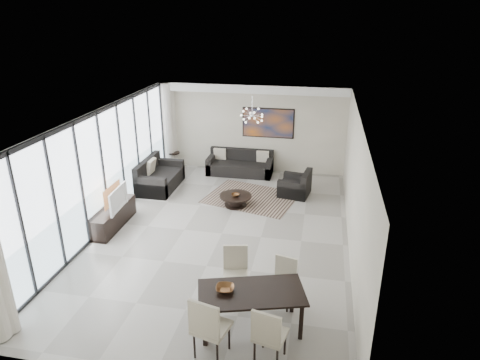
% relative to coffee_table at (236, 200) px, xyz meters
% --- Properties ---
extents(room_shell, '(6.00, 9.00, 2.90)m').
position_rel_coffee_table_xyz_m(room_shell, '(0.45, -1.61, 1.27)').
color(room_shell, '#A8A39B').
rests_on(room_shell, ground).
extents(window_wall, '(0.37, 8.95, 2.90)m').
position_rel_coffee_table_xyz_m(window_wall, '(-2.87, -1.61, 1.29)').
color(window_wall, white).
rests_on(window_wall, floor).
extents(soffit, '(5.98, 0.40, 0.26)m').
position_rel_coffee_table_xyz_m(soffit, '(-0.01, 2.69, 2.59)').
color(soffit, white).
rests_on(soffit, room_shell).
extents(painting, '(1.68, 0.04, 0.98)m').
position_rel_coffee_table_xyz_m(painting, '(0.49, 2.86, 1.47)').
color(painting, '#BF5E1A').
rests_on(painting, room_shell).
extents(chandelier, '(0.66, 0.66, 0.71)m').
position_rel_coffee_table_xyz_m(chandelier, '(0.29, 0.89, 2.17)').
color(chandelier, silver).
rests_on(chandelier, room_shell).
extents(rug, '(2.84, 2.43, 0.01)m').
position_rel_coffee_table_xyz_m(rug, '(0.34, 0.61, -0.17)').
color(rug, black).
rests_on(rug, floor).
extents(coffee_table, '(0.89, 0.89, 0.31)m').
position_rel_coffee_table_xyz_m(coffee_table, '(0.00, 0.00, 0.00)').
color(coffee_table, black).
rests_on(coffee_table, floor).
extents(bowl_coffee, '(0.27, 0.27, 0.07)m').
position_rel_coffee_table_xyz_m(bowl_coffee, '(0.01, -0.06, 0.17)').
color(bowl_coffee, brown).
rests_on(bowl_coffee, coffee_table).
extents(sofa_main, '(2.11, 0.86, 0.77)m').
position_rel_coffee_table_xyz_m(sofa_main, '(-0.35, 2.46, 0.08)').
color(sofa_main, black).
rests_on(sofa_main, floor).
extents(loveseat, '(1.00, 1.77, 0.89)m').
position_rel_coffee_table_xyz_m(loveseat, '(-2.56, 0.82, 0.13)').
color(loveseat, black).
rests_on(loveseat, floor).
extents(armchair, '(0.96, 1.00, 0.74)m').
position_rel_coffee_table_xyz_m(armchair, '(1.58, 1.07, 0.08)').
color(armchair, black).
rests_on(armchair, floor).
extents(side_table, '(0.41, 0.41, 0.57)m').
position_rel_coffee_table_xyz_m(side_table, '(-2.66, 2.54, 0.21)').
color(side_table, black).
rests_on(side_table, floor).
extents(tv_console, '(0.48, 1.71, 0.54)m').
position_rel_coffee_table_xyz_m(tv_console, '(-2.77, -1.77, 0.09)').
color(tv_console, black).
rests_on(tv_console, floor).
extents(television, '(0.18, 0.98, 0.56)m').
position_rel_coffee_table_xyz_m(television, '(-2.61, -1.85, 0.64)').
color(television, gray).
rests_on(television, tv_console).
extents(dining_table, '(1.94, 1.35, 0.74)m').
position_rel_coffee_table_xyz_m(dining_table, '(1.23, -4.71, 0.47)').
color(dining_table, black).
rests_on(dining_table, floor).
extents(dining_chair_sw, '(0.62, 0.62, 1.12)m').
position_rel_coffee_table_xyz_m(dining_chair_sw, '(0.70, -5.52, 0.47)').
color(dining_chair_sw, '#BCAE9C').
rests_on(dining_chair_sw, floor).
extents(dining_chair_se, '(0.56, 0.56, 1.01)m').
position_rel_coffee_table_xyz_m(dining_chair_se, '(1.62, -5.45, 0.41)').
color(dining_chair_se, '#BCAE9C').
rests_on(dining_chair_se, floor).
extents(dining_chair_nw, '(0.54, 0.54, 1.00)m').
position_rel_coffee_table_xyz_m(dining_chair_nw, '(0.79, -3.84, 0.40)').
color(dining_chair_nw, '#BCAE9C').
rests_on(dining_chair_nw, floor).
extents(dining_chair_ne, '(0.51, 0.51, 0.91)m').
position_rel_coffee_table_xyz_m(dining_chair_ne, '(1.71, -3.90, 0.35)').
color(dining_chair_ne, '#BCAE9C').
rests_on(dining_chair_ne, floor).
extents(bowl_dining, '(0.34, 0.34, 0.07)m').
position_rel_coffee_table_xyz_m(bowl_dining, '(0.80, -4.76, 0.60)').
color(bowl_dining, brown).
rests_on(bowl_dining, dining_table).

